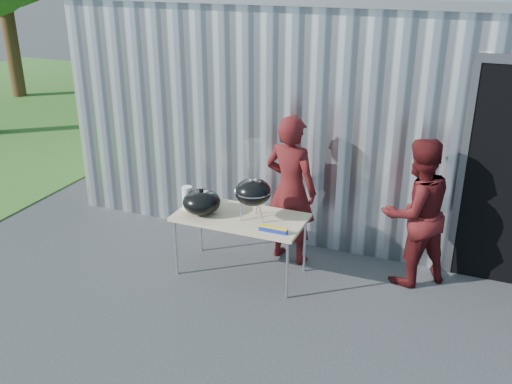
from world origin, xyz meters
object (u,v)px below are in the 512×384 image
at_px(folding_table, 240,219).
at_px(kettle_grill, 253,184).
at_px(person_cook, 291,190).
at_px(person_bystander, 416,212).

xyz_separation_m(folding_table, kettle_grill, (0.17, -0.02, 0.46)).
bearing_deg(person_cook, kettle_grill, 78.56).
xyz_separation_m(folding_table, person_bystander, (1.89, 0.60, 0.15)).
relative_size(folding_table, person_cook, 0.81).
bearing_deg(folding_table, kettle_grill, -6.56).
xyz_separation_m(person_cook, person_bystander, (1.47, 0.03, -0.06)).
bearing_deg(person_cook, folding_table, 65.30).
distance_m(kettle_grill, person_bystander, 1.85).
distance_m(kettle_grill, person_cook, 0.69).
relative_size(folding_table, person_bystander, 0.87).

